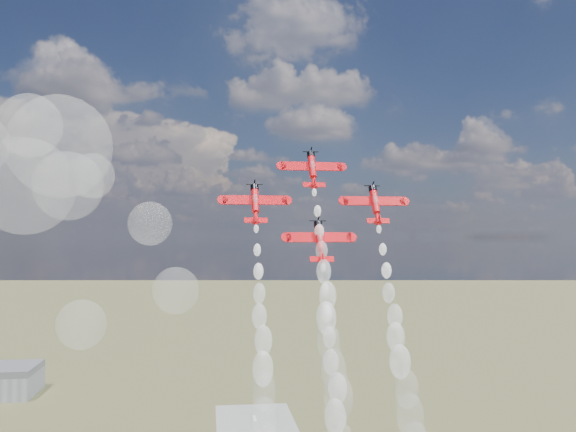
{
  "coord_description": "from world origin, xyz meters",
  "views": [
    {
      "loc": [
        -17.93,
        -109.82,
        70.79
      ],
      "look_at": [
        -1.34,
        18.31,
        75.3
      ],
      "focal_mm": 38.0,
      "sensor_mm": 36.0,
      "label": 1
    }
  ],
  "objects_px": {
    "plane_lead": "(312,169)",
    "plane_slot": "(320,240)",
    "plane_right": "(375,204)",
    "plane_left": "(255,203)"
  },
  "relations": [
    {
      "from": "plane_left",
      "to": "plane_right",
      "type": "height_order",
      "value": "same"
    },
    {
      "from": "plane_left",
      "to": "plane_lead",
      "type": "bearing_deg",
      "value": 19.13
    },
    {
      "from": "plane_left",
      "to": "plane_slot",
      "type": "distance_m",
      "value": 15.88
    },
    {
      "from": "plane_right",
      "to": "plane_slot",
      "type": "bearing_deg",
      "value": -160.87
    },
    {
      "from": "plane_left",
      "to": "plane_slot",
      "type": "height_order",
      "value": "plane_left"
    },
    {
      "from": "plane_lead",
      "to": "plane_left",
      "type": "distance_m",
      "value": 15.88
    },
    {
      "from": "plane_lead",
      "to": "plane_right",
      "type": "xyz_separation_m",
      "value": [
        13.01,
        -4.51,
        -7.91
      ]
    },
    {
      "from": "plane_right",
      "to": "plane_left",
      "type": "bearing_deg",
      "value": 180.0
    },
    {
      "from": "plane_lead",
      "to": "plane_right",
      "type": "relative_size",
      "value": 1.0
    },
    {
      "from": "plane_lead",
      "to": "plane_slot",
      "type": "distance_m",
      "value": 18.22
    }
  ]
}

